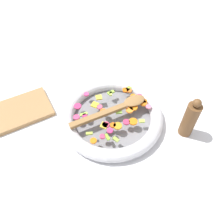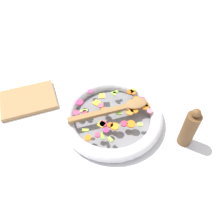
# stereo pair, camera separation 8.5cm
# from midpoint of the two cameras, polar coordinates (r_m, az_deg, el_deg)

# --- Properties ---
(ground_plane) EXTENTS (4.00, 4.00, 0.00)m
(ground_plane) POSITION_cam_midpoint_polar(r_m,az_deg,el_deg) (0.89, -2.73, -2.22)
(ground_plane) COLOR silver
(skillet) EXTENTS (0.41, 0.41, 0.05)m
(skillet) POSITION_cam_midpoint_polar(r_m,az_deg,el_deg) (0.87, -2.79, -1.34)
(skillet) COLOR slate
(skillet) RESTS_ON ground_plane
(chopped_vegetables) EXTENTS (0.31, 0.28, 0.01)m
(chopped_vegetables) POSITION_cam_midpoint_polar(r_m,az_deg,el_deg) (0.85, -2.02, 0.01)
(chopped_vegetables) COLOR orange
(chopped_vegetables) RESTS_ON skillet
(wooden_spoon) EXTENTS (0.32, 0.06, 0.01)m
(wooden_spoon) POSITION_cam_midpoint_polar(r_m,az_deg,el_deg) (0.85, -1.53, 0.90)
(wooden_spoon) COLOR olive
(wooden_spoon) RESTS_ON chopped_vegetables
(pepper_mill) EXTENTS (0.05, 0.05, 0.18)m
(pepper_mill) POSITION_cam_midpoint_polar(r_m,az_deg,el_deg) (0.82, 16.97, -1.92)
(pepper_mill) COLOR brown
(pepper_mill) RESTS_ON ground_plane
(cutting_board) EXTENTS (0.23, 0.17, 0.02)m
(cutting_board) POSITION_cam_midpoint_polar(r_m,az_deg,el_deg) (1.00, -24.67, 0.34)
(cutting_board) COLOR #9E7547
(cutting_board) RESTS_ON ground_plane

